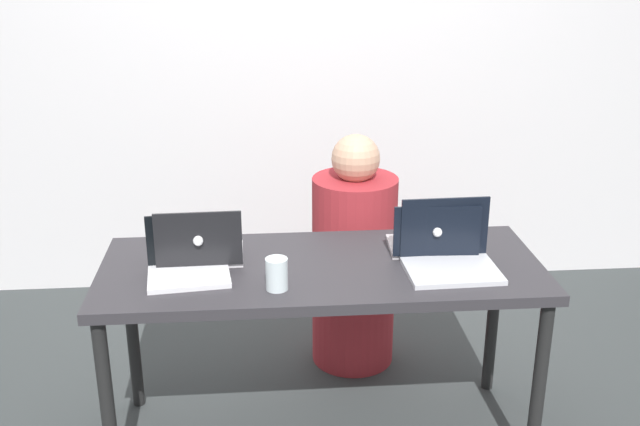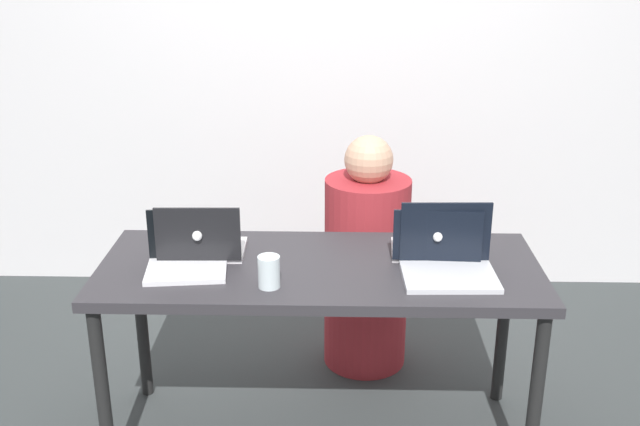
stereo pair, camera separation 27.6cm
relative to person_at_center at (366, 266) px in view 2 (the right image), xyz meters
name	(u,v)px [view 2 (the right image)]	position (x,y,z in m)	size (l,w,h in m)	color
back_wall	(327,46)	(-0.20, 0.92, 0.86)	(4.50, 0.10, 2.69)	silver
desk	(320,283)	(-0.20, -0.58, 0.19)	(1.63, 0.65, 0.75)	#2E2C30
person_at_center	(366,266)	(0.00, 0.00, 0.00)	(0.42, 0.42, 1.10)	maroon
laptop_front_right	(448,260)	(0.26, -0.65, 0.32)	(0.34, 0.29, 0.24)	silver
laptop_back_left	(202,245)	(-0.65, -0.52, 0.32)	(0.32, 0.26, 0.22)	silver
laptop_front_left	(187,257)	(-0.68, -0.63, 0.31)	(0.31, 0.26, 0.21)	silver
laptop_back_right	(435,246)	(0.24, -0.50, 0.31)	(0.33, 0.26, 0.21)	#B5B0B5
water_glass_left	(269,274)	(-0.37, -0.77, 0.32)	(0.08, 0.08, 0.11)	silver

